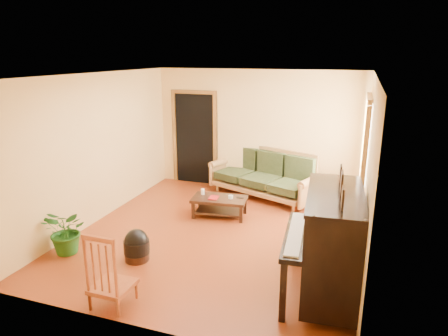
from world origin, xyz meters
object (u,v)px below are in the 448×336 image
at_px(piano, 332,246).
at_px(footstool, 137,249).
at_px(armchair, 324,226).
at_px(potted_plant, 67,231).
at_px(coffee_table, 220,207).
at_px(ceramic_crock, 349,196).
at_px(red_chair, 111,268).
at_px(sofa, 262,174).

distance_m(piano, footstool, 2.76).
relative_size(armchair, footstool, 2.27).
distance_m(armchair, potted_plant, 3.85).
xyz_separation_m(armchair, piano, (0.18, -1.15, 0.25)).
bearing_deg(coffee_table, potted_plant, -128.68).
xyz_separation_m(coffee_table, piano, (2.13, -1.93, 0.49)).
xyz_separation_m(piano, footstool, (-2.72, -0.00, -0.50)).
relative_size(armchair, piano, 0.56).
bearing_deg(armchair, potted_plant, -152.12).
distance_m(armchair, piano, 1.19).
relative_size(coffee_table, ceramic_crock, 3.92).
distance_m(piano, potted_plant, 3.81).
distance_m(piano, red_chair, 2.64).
xyz_separation_m(sofa, red_chair, (-0.79, -4.25, -0.00)).
xyz_separation_m(coffee_table, footstool, (-0.59, -1.93, -0.00)).
distance_m(armchair, red_chair, 3.13).
bearing_deg(ceramic_crock, sofa, -171.94).
bearing_deg(sofa, ceramic_crock, 28.51).
bearing_deg(potted_plant, red_chair, -32.59).
relative_size(coffee_table, armchair, 1.17).
bearing_deg(footstool, sofa, 71.35).
xyz_separation_m(piano, potted_plant, (-3.80, -0.15, -0.31)).
bearing_deg(coffee_table, armchair, -21.97).
bearing_deg(potted_plant, piano, 2.34).
height_order(sofa, armchair, sofa).
bearing_deg(piano, coffee_table, 133.29).
bearing_deg(piano, potted_plant, 177.89).
bearing_deg(sofa, armchair, -34.45).
bearing_deg(red_chair, piano, 23.64).
relative_size(armchair, red_chair, 0.87).
relative_size(sofa, ceramic_crock, 9.03).
relative_size(red_chair, potted_plant, 1.35).
relative_size(piano, ceramic_crock, 6.03).
height_order(coffee_table, armchair, armchair).
distance_m(armchair, footstool, 2.80).
bearing_deg(sofa, red_chair, -80.11).
relative_size(piano, red_chair, 1.57).
relative_size(sofa, red_chair, 2.35).
xyz_separation_m(armchair, red_chair, (-2.25, -2.18, 0.06)).
distance_m(sofa, potted_plant, 4.01).
relative_size(coffee_table, footstool, 2.66).
bearing_deg(potted_plant, sofa, 57.31).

